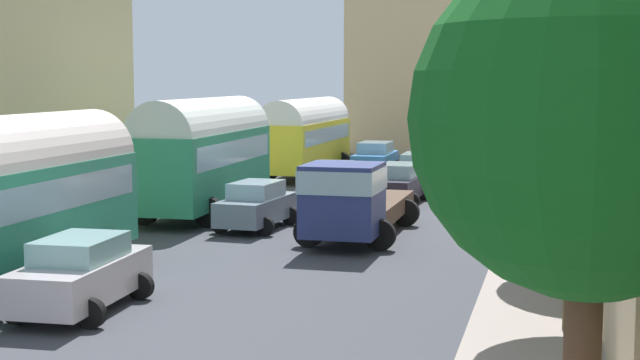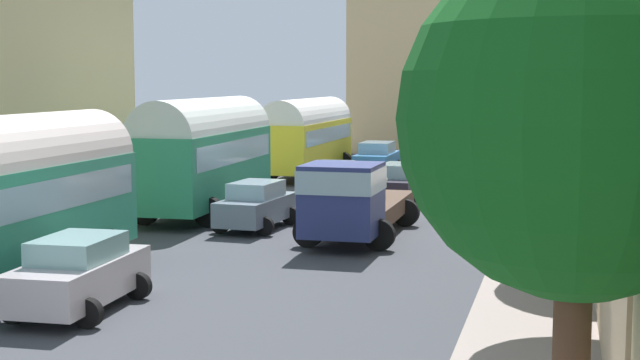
# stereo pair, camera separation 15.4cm
# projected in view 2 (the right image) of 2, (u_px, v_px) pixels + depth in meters

# --- Properties ---
(ground_plane) EXTENTS (154.00, 154.00, 0.00)m
(ground_plane) POSITION_uv_depth(u_px,v_px,m) (350.00, 208.00, 34.72)
(ground_plane) COLOR #404249
(sidewalk_left) EXTENTS (2.50, 70.00, 0.14)m
(sidewalk_left) POSITION_uv_depth(u_px,v_px,m) (173.00, 200.00, 36.57)
(sidewalk_left) COLOR gray
(sidewalk_left) RESTS_ON ground
(sidewalk_right) EXTENTS (2.50, 70.00, 0.14)m
(sidewalk_right) POSITION_uv_depth(u_px,v_px,m) (547.00, 214.00, 32.85)
(sidewalk_right) COLOR #A1928B
(sidewalk_right) RESTS_ON ground
(building_right_3) EXTENTS (4.03, 11.17, 13.66)m
(building_right_3) POSITION_uv_depth(u_px,v_px,m) (638.00, 30.00, 36.96)
(building_right_3) COLOR beige
(building_right_3) RESTS_ON ground
(distant_church) EXTENTS (12.13, 6.82, 18.01)m
(distant_church) POSITION_uv_depth(u_px,v_px,m) (446.00, 57.00, 60.78)
(distant_church) COLOR tan
(distant_church) RESTS_ON ground
(parked_bus_0) EXTENTS (3.33, 8.74, 4.06)m
(parked_bus_0) POSITION_uv_depth(u_px,v_px,m) (5.00, 193.00, 21.32)
(parked_bus_0) COLOR #2F926E
(parked_bus_0) RESTS_ON ground
(parked_bus_1) EXTENTS (3.46, 8.68, 4.21)m
(parked_bus_1) POSITION_uv_depth(u_px,v_px,m) (204.00, 150.00, 32.92)
(parked_bus_1) COLOR #2C8A61
(parked_bus_1) RESTS_ON ground
(parked_bus_2) EXTENTS (3.21, 9.55, 3.91)m
(parked_bus_2) POSITION_uv_depth(u_px,v_px,m) (308.00, 133.00, 45.92)
(parked_bus_2) COLOR yellow
(parked_bus_2) RESTS_ON ground
(cargo_truck_0) EXTENTS (3.00, 7.55, 2.49)m
(cargo_truck_0) POSITION_uv_depth(u_px,v_px,m) (353.00, 199.00, 27.53)
(cargo_truck_0) COLOR navy
(cargo_truck_0) RESTS_ON ground
(car_0) EXTENTS (2.26, 4.17, 1.58)m
(car_0) POSITION_uv_depth(u_px,v_px,m) (400.00, 184.00, 35.90)
(car_0) COLOR #24202C
(car_0) RESTS_ON ground
(car_1) EXTENTS (2.37, 4.40, 1.55)m
(car_1) POSITION_uv_depth(u_px,v_px,m) (421.00, 171.00, 41.19)
(car_1) COLOR #1F2828
(car_1) RESTS_ON ground
(car_2) EXTENTS (2.43, 4.18, 1.42)m
(car_2) POSITION_uv_depth(u_px,v_px,m) (438.00, 161.00, 46.47)
(car_2) COLOR #479A51
(car_2) RESTS_ON ground
(car_3) EXTENTS (2.33, 3.70, 1.55)m
(car_3) POSITION_uv_depth(u_px,v_px,m) (451.00, 151.00, 51.75)
(car_3) COLOR silver
(car_3) RESTS_ON ground
(car_4) EXTENTS (2.33, 3.98, 1.59)m
(car_4) POSITION_uv_depth(u_px,v_px,m) (78.00, 274.00, 19.33)
(car_4) COLOR silver
(car_4) RESTS_ON ground
(car_5) EXTENTS (2.27, 3.80, 1.56)m
(car_5) POSITION_uv_depth(u_px,v_px,m) (256.00, 205.00, 29.86)
(car_5) COLOR slate
(car_5) RESTS_ON ground
(car_6) EXTENTS (2.31, 3.70, 1.42)m
(car_6) POSITION_uv_depth(u_px,v_px,m) (334.00, 178.00, 38.48)
(car_6) COLOR #448FBE
(car_6) RESTS_ON ground
(car_7) EXTENTS (2.36, 4.38, 1.62)m
(car_7) POSITION_uv_depth(u_px,v_px,m) (377.00, 158.00, 47.54)
(car_7) COLOR #3F86C9
(car_7) RESTS_ON ground
(pedestrian_0) EXTENTS (0.55, 0.55, 1.89)m
(pedestrian_0) POSITION_uv_depth(u_px,v_px,m) (531.00, 211.00, 26.63)
(pedestrian_0) COLOR #2F323C
(pedestrian_0) RESTS_ON ground
(pedestrian_1) EXTENTS (0.45, 0.45, 1.78)m
(pedestrian_1) POSITION_uv_depth(u_px,v_px,m) (537.00, 183.00, 34.17)
(pedestrian_1) COLOR #736E59
(pedestrian_1) RESTS_ON ground
(roadside_tree_0) EXTENTS (3.46, 3.46, 6.26)m
(roadside_tree_0) POSITION_uv_depth(u_px,v_px,m) (578.00, 122.00, 8.65)
(roadside_tree_0) COLOR brown
(roadside_tree_0) RESTS_ON ground
(roadside_tree_1) EXTENTS (3.71, 3.71, 5.84)m
(roadside_tree_1) POSITION_uv_depth(u_px,v_px,m) (572.00, 129.00, 16.99)
(roadside_tree_1) COLOR brown
(roadside_tree_1) RESTS_ON ground
(roadside_tree_2) EXTENTS (3.63, 3.63, 6.43)m
(roadside_tree_2) POSITION_uv_depth(u_px,v_px,m) (571.00, 91.00, 22.82)
(roadside_tree_2) COLOR brown
(roadside_tree_2) RESTS_ON ground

